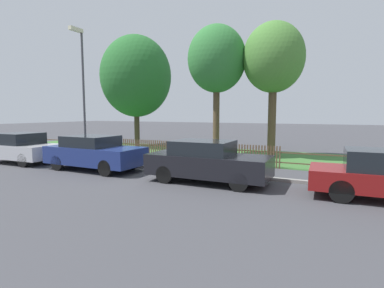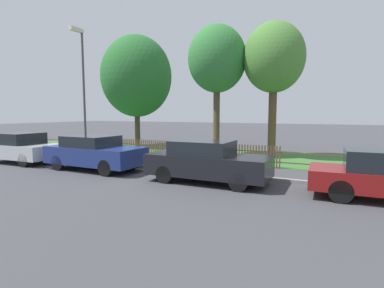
{
  "view_description": "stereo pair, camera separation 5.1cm",
  "coord_description": "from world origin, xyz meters",
  "px_view_note": "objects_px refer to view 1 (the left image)",
  "views": [
    {
      "loc": [
        7.44,
        -10.79,
        2.46
      ],
      "look_at": [
        1.75,
        0.92,
        1.1
      ],
      "focal_mm": 28.0,
      "sensor_mm": 36.0,
      "label": 1
    },
    {
      "loc": [
        7.48,
        -10.77,
        2.46
      ],
      "look_at": [
        1.75,
        0.92,
        1.1
      ],
      "focal_mm": 28.0,
      "sensor_mm": 36.0,
      "label": 2
    }
  ],
  "objects_px": {
    "parked_car_silver_hatchback": "(22,148)",
    "tree_behind_motorcycle": "(217,60)",
    "street_lamp": "(82,81)",
    "covered_motorcycle": "(211,152)",
    "parked_car_black_saloon": "(94,152)",
    "parked_car_navy_estate": "(207,161)",
    "tree_nearest_kerb": "(136,77)",
    "tree_mid_park": "(274,59)"
  },
  "relations": [
    {
      "from": "parked_car_black_saloon",
      "to": "street_lamp",
      "type": "xyz_separation_m",
      "value": [
        -2.17,
        1.56,
        3.29
      ]
    },
    {
      "from": "parked_car_black_saloon",
      "to": "parked_car_navy_estate",
      "type": "height_order",
      "value": "parked_car_navy_estate"
    },
    {
      "from": "parked_car_silver_hatchback",
      "to": "tree_behind_motorcycle",
      "type": "bearing_deg",
      "value": 38.87
    },
    {
      "from": "parked_car_navy_estate",
      "to": "tree_behind_motorcycle",
      "type": "bearing_deg",
      "value": 107.88
    },
    {
      "from": "covered_motorcycle",
      "to": "parked_car_black_saloon",
      "type": "bearing_deg",
      "value": -150.21
    },
    {
      "from": "tree_nearest_kerb",
      "to": "tree_behind_motorcycle",
      "type": "height_order",
      "value": "tree_nearest_kerb"
    },
    {
      "from": "parked_car_navy_estate",
      "to": "covered_motorcycle",
      "type": "relative_size",
      "value": 2.13
    },
    {
      "from": "covered_motorcycle",
      "to": "tree_nearest_kerb",
      "type": "bearing_deg",
      "value": 141.95
    },
    {
      "from": "parked_car_black_saloon",
      "to": "parked_car_silver_hatchback",
      "type": "bearing_deg",
      "value": -177.36
    },
    {
      "from": "parked_car_silver_hatchback",
      "to": "tree_nearest_kerb",
      "type": "relative_size",
      "value": 0.48
    },
    {
      "from": "tree_nearest_kerb",
      "to": "parked_car_navy_estate",
      "type": "bearing_deg",
      "value": -42.24
    },
    {
      "from": "tree_nearest_kerb",
      "to": "tree_behind_motorcycle",
      "type": "xyz_separation_m",
      "value": [
        6.87,
        -1.75,
        0.39
      ]
    },
    {
      "from": "parked_car_black_saloon",
      "to": "street_lamp",
      "type": "distance_m",
      "value": 4.24
    },
    {
      "from": "parked_car_silver_hatchback",
      "to": "tree_behind_motorcycle",
      "type": "distance_m",
      "value": 11.16
    },
    {
      "from": "covered_motorcycle",
      "to": "tree_behind_motorcycle",
      "type": "height_order",
      "value": "tree_behind_motorcycle"
    },
    {
      "from": "tree_behind_motorcycle",
      "to": "parked_car_silver_hatchback",
      "type": "bearing_deg",
      "value": -139.28
    },
    {
      "from": "parked_car_navy_estate",
      "to": "street_lamp",
      "type": "height_order",
      "value": "street_lamp"
    },
    {
      "from": "parked_car_silver_hatchback",
      "to": "tree_nearest_kerb",
      "type": "distance_m",
      "value": 9.44
    },
    {
      "from": "parked_car_silver_hatchback",
      "to": "parked_car_black_saloon",
      "type": "height_order",
      "value": "same"
    },
    {
      "from": "parked_car_black_saloon",
      "to": "tree_mid_park",
      "type": "bearing_deg",
      "value": 49.61
    },
    {
      "from": "covered_motorcycle",
      "to": "tree_nearest_kerb",
      "type": "xyz_separation_m",
      "value": [
        -8.01,
        5.3,
        4.37
      ]
    },
    {
      "from": "parked_car_black_saloon",
      "to": "covered_motorcycle",
      "type": "height_order",
      "value": "parked_car_black_saloon"
    },
    {
      "from": "covered_motorcycle",
      "to": "street_lamp",
      "type": "bearing_deg",
      "value": -172.71
    },
    {
      "from": "parked_car_navy_estate",
      "to": "street_lamp",
      "type": "relative_size",
      "value": 0.66
    },
    {
      "from": "parked_car_black_saloon",
      "to": "tree_nearest_kerb",
      "type": "bearing_deg",
      "value": 115.35
    },
    {
      "from": "covered_motorcycle",
      "to": "tree_behind_motorcycle",
      "type": "bearing_deg",
      "value": 103.26
    },
    {
      "from": "parked_car_silver_hatchback",
      "to": "tree_behind_motorcycle",
      "type": "relative_size",
      "value": 0.51
    },
    {
      "from": "parked_car_navy_estate",
      "to": "tree_mid_park",
      "type": "distance_m",
      "value": 8.48
    },
    {
      "from": "parked_car_silver_hatchback",
      "to": "parked_car_navy_estate",
      "type": "xyz_separation_m",
      "value": [
        9.87,
        0.13,
        0.01
      ]
    },
    {
      "from": "parked_car_black_saloon",
      "to": "tree_nearest_kerb",
      "type": "xyz_separation_m",
      "value": [
        -3.76,
        8.2,
        4.29
      ]
    },
    {
      "from": "parked_car_black_saloon",
      "to": "tree_behind_motorcycle",
      "type": "xyz_separation_m",
      "value": [
        3.11,
        6.45,
        4.68
      ]
    },
    {
      "from": "covered_motorcycle",
      "to": "tree_nearest_kerb",
      "type": "relative_size",
      "value": 0.26
    },
    {
      "from": "parked_car_navy_estate",
      "to": "tree_mid_park",
      "type": "relative_size",
      "value": 0.59
    },
    {
      "from": "tree_nearest_kerb",
      "to": "tree_mid_park",
      "type": "height_order",
      "value": "tree_nearest_kerb"
    },
    {
      "from": "covered_motorcycle",
      "to": "parked_car_navy_estate",
      "type": "bearing_deg",
      "value": -74.68
    },
    {
      "from": "parked_car_black_saloon",
      "to": "tree_behind_motorcycle",
      "type": "bearing_deg",
      "value": 65.01
    },
    {
      "from": "tree_nearest_kerb",
      "to": "street_lamp",
      "type": "height_order",
      "value": "tree_nearest_kerb"
    },
    {
      "from": "parked_car_silver_hatchback",
      "to": "street_lamp",
      "type": "height_order",
      "value": "street_lamp"
    },
    {
      "from": "tree_mid_park",
      "to": "parked_car_navy_estate",
      "type": "bearing_deg",
      "value": -96.8
    },
    {
      "from": "tree_nearest_kerb",
      "to": "covered_motorcycle",
      "type": "bearing_deg",
      "value": -33.51
    },
    {
      "from": "tree_behind_motorcycle",
      "to": "tree_mid_park",
      "type": "relative_size",
      "value": 1.01
    },
    {
      "from": "tree_mid_park",
      "to": "covered_motorcycle",
      "type": "bearing_deg",
      "value": -114.65
    }
  ]
}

